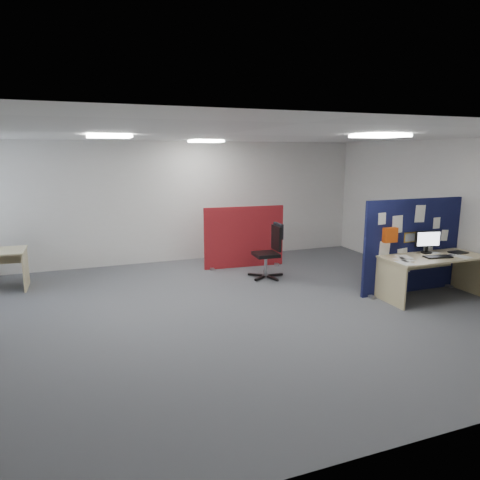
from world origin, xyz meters
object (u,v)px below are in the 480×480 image
object	(u,v)px
red_divider	(244,238)
office_chair	(271,248)
main_desk	(431,265)
navy_divider	(411,246)
monitor_main	(427,241)

from	to	relation	value
red_divider	office_chair	size ratio (longest dim) A/B	1.65
main_desk	office_chair	distance (m)	2.89
navy_divider	monitor_main	bearing A→B (deg)	-45.90
main_desk	office_chair	bearing A→B (deg)	135.50
main_desk	monitor_main	xyz separation A→B (m)	(0.06, 0.17, 0.39)
navy_divider	main_desk	world-z (taller)	navy_divider
navy_divider	main_desk	bearing A→B (deg)	-71.58
main_desk	office_chair	world-z (taller)	office_chair
monitor_main	navy_divider	bearing A→B (deg)	146.77
office_chair	red_divider	bearing A→B (deg)	105.25
navy_divider	main_desk	xyz separation A→B (m)	(0.12, -0.35, -0.27)
navy_divider	red_divider	world-z (taller)	navy_divider
navy_divider	monitor_main	world-z (taller)	navy_divider
red_divider	main_desk	bearing A→B (deg)	-48.35
navy_divider	office_chair	size ratio (longest dim) A/B	1.89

